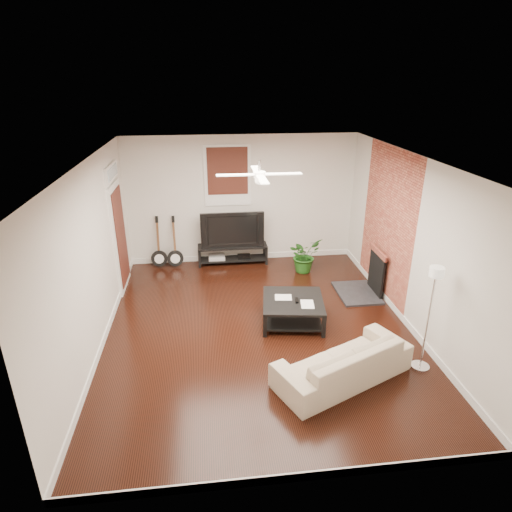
{
  "coord_description": "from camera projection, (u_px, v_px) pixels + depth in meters",
  "views": [
    {
      "loc": [
        -0.79,
        -6.18,
        3.93
      ],
      "look_at": [
        0.0,
        0.4,
        1.15
      ],
      "focal_mm": 30.35,
      "sensor_mm": 36.0,
      "label": 1
    }
  ],
  "objects": [
    {
      "name": "room",
      "position": [
        259.0,
        251.0,
        6.72
      ],
      "size": [
        5.01,
        6.01,
        2.81
      ],
      "color": "black",
      "rests_on": "ground"
    },
    {
      "name": "brick_accent",
      "position": [
        387.0,
        225.0,
        7.91
      ],
      "size": [
        0.02,
        2.2,
        2.8
      ],
      "primitive_type": "cube",
      "color": "#A24334",
      "rests_on": "floor"
    },
    {
      "name": "fireplace",
      "position": [
        367.0,
        272.0,
        8.24
      ],
      "size": [
        0.8,
        1.1,
        0.92
      ],
      "primitive_type": "cube",
      "color": "black",
      "rests_on": "floor"
    },
    {
      "name": "window_back",
      "position": [
        228.0,
        176.0,
        9.19
      ],
      "size": [
        1.0,
        0.06,
        1.3
      ],
      "primitive_type": "cube",
      "color": "#34160E",
      "rests_on": "wall_back"
    },
    {
      "name": "door_left",
      "position": [
        119.0,
        227.0,
        8.25
      ],
      "size": [
        0.08,
        1.0,
        2.5
      ],
      "primitive_type": "cube",
      "color": "white",
      "rests_on": "wall_left"
    },
    {
      "name": "tv_stand",
      "position": [
        233.0,
        254.0,
        9.7
      ],
      "size": [
        1.54,
        0.41,
        0.43
      ],
      "primitive_type": "cube",
      "color": "black",
      "rests_on": "floor"
    },
    {
      "name": "tv",
      "position": [
        232.0,
        228.0,
        9.48
      ],
      "size": [
        1.38,
        0.18,
        0.79
      ],
      "primitive_type": "imported",
      "color": "black",
      "rests_on": "tv_stand"
    },
    {
      "name": "coffee_table",
      "position": [
        293.0,
        311.0,
        7.38
      ],
      "size": [
        1.14,
        1.14,
        0.42
      ],
      "primitive_type": "cube",
      "rotation": [
        0.0,
        0.0,
        -0.14
      ],
      "color": "black",
      "rests_on": "floor"
    },
    {
      "name": "sofa",
      "position": [
        343.0,
        361.0,
        5.96
      ],
      "size": [
        2.11,
        1.52,
        0.57
      ],
      "primitive_type": "imported",
      "rotation": [
        0.0,
        0.0,
        3.57
      ],
      "color": "tan",
      "rests_on": "floor"
    },
    {
      "name": "floor_lamp",
      "position": [
        428.0,
        319.0,
        5.99
      ],
      "size": [
        0.35,
        0.35,
        1.61
      ],
      "primitive_type": null,
      "rotation": [
        0.0,
        0.0,
        0.43
      ],
      "color": "silver",
      "rests_on": "floor"
    },
    {
      "name": "potted_plant",
      "position": [
        304.0,
        255.0,
        9.24
      ],
      "size": [
        0.88,
        0.85,
        0.75
      ],
      "primitive_type": "imported",
      "rotation": [
        0.0,
        0.0,
        0.55
      ],
      "color": "#205919",
      "rests_on": "floor"
    },
    {
      "name": "guitar_left",
      "position": [
        158.0,
        243.0,
        9.36
      ],
      "size": [
        0.36,
        0.26,
        1.14
      ],
      "primitive_type": null,
      "rotation": [
        0.0,
        0.0,
        -0.04
      ],
      "color": "black",
      "rests_on": "floor"
    },
    {
      "name": "guitar_right",
      "position": [
        174.0,
        243.0,
        9.37
      ],
      "size": [
        0.37,
        0.27,
        1.14
      ],
      "primitive_type": null,
      "rotation": [
        0.0,
        0.0,
        0.07
      ],
      "color": "black",
      "rests_on": "floor"
    },
    {
      "name": "ceiling_fan",
      "position": [
        259.0,
        174.0,
        6.26
      ],
      "size": [
        1.24,
        1.24,
        0.32
      ],
      "primitive_type": null,
      "color": "white",
      "rests_on": "ceiling"
    }
  ]
}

